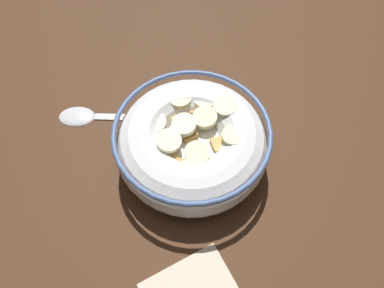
# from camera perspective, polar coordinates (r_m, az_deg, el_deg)

# --- Properties ---
(ground_plane) EXTENTS (1.27, 1.27, 0.02)m
(ground_plane) POSITION_cam_1_polar(r_m,az_deg,el_deg) (0.46, 0.00, -2.58)
(ground_plane) COLOR #472B19
(cereal_bowl) EXTENTS (0.19, 0.19, 0.06)m
(cereal_bowl) POSITION_cam_1_polar(r_m,az_deg,el_deg) (0.43, 0.02, 0.29)
(cereal_bowl) COLOR white
(cereal_bowl) RESTS_ON ground_plane
(spoon) EXTENTS (0.13, 0.13, 0.01)m
(spoon) POSITION_cam_1_polar(r_m,az_deg,el_deg) (0.51, -16.33, 4.47)
(spoon) COLOR silver
(spoon) RESTS_ON ground_plane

